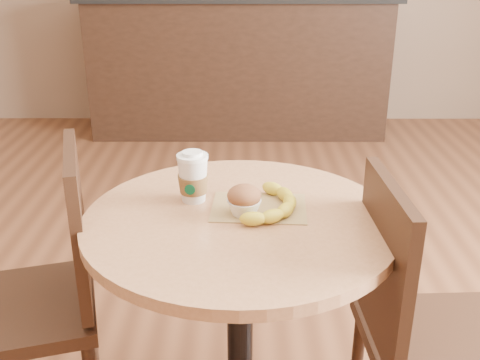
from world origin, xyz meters
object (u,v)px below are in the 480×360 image
at_px(muffin, 244,200).
at_px(banana, 271,203).
at_px(chair_left, 43,291).
at_px(coffee_cup, 193,179).
at_px(cafe_table, 240,281).
at_px(chair_right, 420,328).

xyz_separation_m(muffin, banana, (0.07, 0.03, -0.02)).
distance_m(chair_left, coffee_cup, 0.53).
distance_m(cafe_table, chair_left, 0.55).
bearing_deg(cafe_table, banana, 23.50).
height_order(chair_right, banana, chair_right).
relative_size(chair_right, banana, 3.58).
bearing_deg(banana, chair_right, 4.02).
distance_m(coffee_cup, muffin, 0.16).
bearing_deg(banana, chair_left, -159.57).
bearing_deg(chair_right, coffee_cup, 69.89).
xyz_separation_m(coffee_cup, banana, (0.20, -0.06, -0.04)).
bearing_deg(cafe_table, chair_right, -11.34).
bearing_deg(muffin, chair_right, -12.22).
height_order(chair_left, banana, chair_left).
bearing_deg(chair_right, chair_left, 79.14).
height_order(coffee_cup, banana, coffee_cup).
height_order(chair_right, coffee_cup, coffee_cup).
xyz_separation_m(cafe_table, banana, (0.08, 0.03, 0.21)).
bearing_deg(chair_left, chair_right, 65.58).
relative_size(chair_left, coffee_cup, 6.55).
bearing_deg(cafe_table, chair_left, 174.10).
xyz_separation_m(coffee_cup, muffin, (0.13, -0.09, -0.02)).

